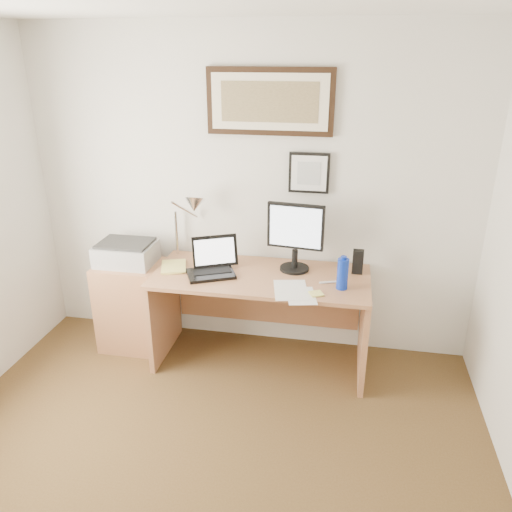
% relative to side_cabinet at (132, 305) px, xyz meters
% --- Properties ---
extents(wall_back, '(3.50, 0.02, 2.50)m').
position_rel_side_cabinet_xyz_m(wall_back, '(0.92, 0.32, 0.89)').
color(wall_back, silver).
rests_on(wall_back, ground).
extents(side_cabinet, '(0.50, 0.40, 0.73)m').
position_rel_side_cabinet_xyz_m(side_cabinet, '(0.00, 0.00, 0.00)').
color(side_cabinet, '#9C6441').
rests_on(side_cabinet, floor).
extents(water_bottle, '(0.08, 0.08, 0.22)m').
position_rel_side_cabinet_xyz_m(water_bottle, '(1.67, -0.17, 0.50)').
color(water_bottle, '#0C29A8').
rests_on(water_bottle, desk).
extents(bottle_cap, '(0.04, 0.04, 0.02)m').
position_rel_side_cabinet_xyz_m(bottle_cap, '(1.67, -0.17, 0.62)').
color(bottle_cap, '#0C29A8').
rests_on(bottle_cap, water_bottle).
extents(speaker, '(0.08, 0.07, 0.18)m').
position_rel_side_cabinet_xyz_m(speaker, '(1.77, 0.12, 0.47)').
color(speaker, black).
rests_on(speaker, desk).
extents(paper_sheet_a, '(0.24, 0.30, 0.00)m').
position_rel_side_cabinet_xyz_m(paper_sheet_a, '(1.40, -0.33, 0.39)').
color(paper_sheet_a, white).
rests_on(paper_sheet_a, desk).
extents(paper_sheet_b, '(0.29, 0.36, 0.00)m').
position_rel_side_cabinet_xyz_m(paper_sheet_b, '(1.32, -0.26, 0.39)').
color(paper_sheet_b, white).
rests_on(paper_sheet_b, desk).
extents(sticky_pad, '(0.11, 0.11, 0.01)m').
position_rel_side_cabinet_xyz_m(sticky_pad, '(1.50, -0.30, 0.39)').
color(sticky_pad, '#ECE570').
rests_on(sticky_pad, desk).
extents(marker_pen, '(0.14, 0.06, 0.02)m').
position_rel_side_cabinet_xyz_m(marker_pen, '(1.57, -0.10, 0.39)').
color(marker_pen, white).
rests_on(marker_pen, desk).
extents(book, '(0.25, 0.30, 0.02)m').
position_rel_side_cabinet_xyz_m(book, '(0.31, -0.07, 0.39)').
color(book, '#E0D469').
rests_on(book, desk).
extents(desk, '(1.60, 0.70, 0.75)m').
position_rel_side_cabinet_xyz_m(desk, '(1.07, 0.04, 0.15)').
color(desk, '#9C6441').
rests_on(desk, floor).
extents(laptop, '(0.41, 0.42, 0.26)m').
position_rel_side_cabinet_xyz_m(laptop, '(0.71, -0.08, 0.44)').
color(laptop, black).
rests_on(laptop, desk).
extents(lcd_monitor, '(0.42, 0.22, 0.52)m').
position_rel_side_cabinet_xyz_m(lcd_monitor, '(1.30, 0.08, 0.68)').
color(lcd_monitor, black).
rests_on(lcd_monitor, desk).
extents(printer, '(0.44, 0.34, 0.18)m').
position_rel_side_cabinet_xyz_m(printer, '(-0.02, 0.02, 0.45)').
color(printer, '#A1A1A3').
rests_on(printer, side_cabinet).
extents(desk_lamp, '(0.29, 0.27, 0.53)m').
position_rel_side_cabinet_xyz_m(desk_lamp, '(0.51, 0.13, 0.82)').
color(desk_lamp, silver).
rests_on(desk_lamp, desk).
extents(picture_large, '(0.92, 0.04, 0.47)m').
position_rel_side_cabinet_xyz_m(picture_large, '(1.07, 0.29, 1.59)').
color(picture_large, black).
rests_on(picture_large, wall_back).
extents(picture_small, '(0.30, 0.03, 0.30)m').
position_rel_side_cabinet_xyz_m(picture_small, '(1.37, 0.29, 1.09)').
color(picture_small, black).
rests_on(picture_small, wall_back).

